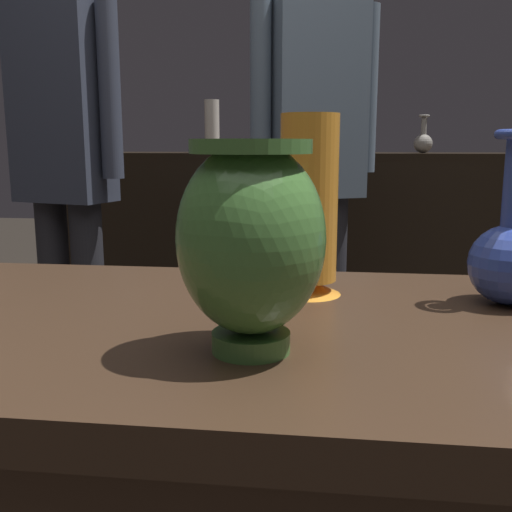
{
  "coord_description": "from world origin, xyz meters",
  "views": [
    {
      "loc": [
        0.09,
        -0.77,
        1.04
      ],
      "look_at": [
        -0.0,
        -0.06,
        0.9
      ],
      "focal_mm": 41.45,
      "sensor_mm": 36.0,
      "label": 1
    }
  ],
  "objects_px": {
    "shelf_vase_right": "(423,141)",
    "visitor_near_left": "(64,152)",
    "shelf_vase_left": "(212,127)",
    "visitor_center_back": "(315,148)",
    "vase_tall_behind": "(510,253)",
    "shelf_vase_far_left": "(106,136)",
    "shelf_vase_center": "(314,140)",
    "vase_left_accent": "(309,209)",
    "vase_centerpiece": "(247,238)"
  },
  "relations": [
    {
      "from": "visitor_near_left",
      "to": "shelf_vase_left",
      "type": "bearing_deg",
      "value": -89.71
    },
    {
      "from": "vase_centerpiece",
      "to": "shelf_vase_far_left",
      "type": "bearing_deg",
      "value": 114.57
    },
    {
      "from": "shelf_vase_far_left",
      "to": "shelf_vase_center",
      "type": "relative_size",
      "value": 0.64
    },
    {
      "from": "visitor_center_back",
      "to": "shelf_vase_center",
      "type": "bearing_deg",
      "value": -114.57
    },
    {
      "from": "vase_centerpiece",
      "to": "shelf_vase_left",
      "type": "distance_m",
      "value": 2.45
    },
    {
      "from": "vase_centerpiece",
      "to": "visitor_center_back",
      "type": "distance_m",
      "value": 1.45
    },
    {
      "from": "vase_tall_behind",
      "to": "shelf_vase_far_left",
      "type": "xyz_separation_m",
      "value": [
        -1.39,
        2.02,
        0.2
      ]
    },
    {
      "from": "vase_centerpiece",
      "to": "shelf_vase_right",
      "type": "bearing_deg",
      "value": 77.08
    },
    {
      "from": "vase_left_accent",
      "to": "shelf_vase_center",
      "type": "distance_m",
      "value": 2.06
    },
    {
      "from": "vase_left_accent",
      "to": "shelf_vase_right",
      "type": "bearing_deg",
      "value": 76.96
    },
    {
      "from": "vase_left_accent",
      "to": "visitor_center_back",
      "type": "distance_m",
      "value": 1.18
    },
    {
      "from": "shelf_vase_far_left",
      "to": "visitor_center_back",
      "type": "bearing_deg",
      "value": -37.3
    },
    {
      "from": "visitor_near_left",
      "to": "vase_left_accent",
      "type": "bearing_deg",
      "value": 145.87
    },
    {
      "from": "visitor_center_back",
      "to": "vase_tall_behind",
      "type": "bearing_deg",
      "value": 78.5
    },
    {
      "from": "shelf_vase_left",
      "to": "visitor_center_back",
      "type": "distance_m",
      "value": 1.09
    },
    {
      "from": "visitor_center_back",
      "to": "visitor_near_left",
      "type": "xyz_separation_m",
      "value": [
        -0.85,
        -0.15,
        -0.01
      ]
    },
    {
      "from": "shelf_vase_center",
      "to": "shelf_vase_left",
      "type": "distance_m",
      "value": 0.53
    },
    {
      "from": "shelf_vase_far_left",
      "to": "shelf_vase_left",
      "type": "distance_m",
      "value": 0.54
    },
    {
      "from": "vase_left_accent",
      "to": "shelf_vase_left",
      "type": "distance_m",
      "value": 2.2
    },
    {
      "from": "vase_left_accent",
      "to": "visitor_center_back",
      "type": "xyz_separation_m",
      "value": [
        -0.02,
        1.18,
        0.08
      ]
    },
    {
      "from": "vase_centerpiece",
      "to": "shelf_vase_right",
      "type": "relative_size",
      "value": 1.35
    },
    {
      "from": "shelf_vase_center",
      "to": "shelf_vase_left",
      "type": "height_order",
      "value": "shelf_vase_left"
    },
    {
      "from": "visitor_near_left",
      "to": "shelf_vase_center",
      "type": "bearing_deg",
      "value": -112.83
    },
    {
      "from": "vase_centerpiece",
      "to": "vase_tall_behind",
      "type": "relative_size",
      "value": 0.94
    },
    {
      "from": "visitor_center_back",
      "to": "visitor_near_left",
      "type": "bearing_deg",
      "value": -16.54
    },
    {
      "from": "shelf_vase_far_left",
      "to": "shelf_vase_left",
      "type": "relative_size",
      "value": 0.51
    },
    {
      "from": "vase_left_accent",
      "to": "shelf_vase_left",
      "type": "bearing_deg",
      "value": 105.17
    },
    {
      "from": "shelf_vase_far_left",
      "to": "shelf_vase_right",
      "type": "bearing_deg",
      "value": 0.71
    },
    {
      "from": "shelf_vase_center",
      "to": "shelf_vase_left",
      "type": "relative_size",
      "value": 0.79
    },
    {
      "from": "shelf_vase_right",
      "to": "visitor_near_left",
      "type": "bearing_deg",
      "value": -143.67
    },
    {
      "from": "vase_centerpiece",
      "to": "shelf_vase_right",
      "type": "xyz_separation_m",
      "value": [
        0.52,
        2.28,
        0.11
      ]
    },
    {
      "from": "vase_tall_behind",
      "to": "visitor_near_left",
      "type": "relative_size",
      "value": 0.15
    },
    {
      "from": "visitor_center_back",
      "to": "visitor_near_left",
      "type": "height_order",
      "value": "visitor_center_back"
    },
    {
      "from": "vase_centerpiece",
      "to": "vase_left_accent",
      "type": "xyz_separation_m",
      "value": [
        0.06,
        0.27,
        0.0
      ]
    },
    {
      "from": "shelf_vase_right",
      "to": "visitor_near_left",
      "type": "xyz_separation_m",
      "value": [
        -1.34,
        -0.98,
        -0.04
      ]
    },
    {
      "from": "vase_centerpiece",
      "to": "shelf_vase_center",
      "type": "distance_m",
      "value": 2.34
    },
    {
      "from": "shelf_vase_left",
      "to": "shelf_vase_right",
      "type": "relative_size",
      "value": 1.48
    },
    {
      "from": "shelf_vase_far_left",
      "to": "visitor_center_back",
      "type": "height_order",
      "value": "visitor_center_back"
    },
    {
      "from": "vase_tall_behind",
      "to": "shelf_vase_center",
      "type": "xyz_separation_m",
      "value": [
        -0.35,
        2.08,
        0.18
      ]
    },
    {
      "from": "shelf_vase_center",
      "to": "shelf_vase_left",
      "type": "bearing_deg",
      "value": 173.61
    },
    {
      "from": "visitor_near_left",
      "to": "vase_centerpiece",
      "type": "bearing_deg",
      "value": 137.56
    },
    {
      "from": "vase_tall_behind",
      "to": "vase_left_accent",
      "type": "xyz_separation_m",
      "value": [
        -0.3,
        0.02,
        0.06
      ]
    },
    {
      "from": "vase_centerpiece",
      "to": "vase_tall_behind",
      "type": "xyz_separation_m",
      "value": [
        0.36,
        0.25,
        -0.06
      ]
    },
    {
      "from": "shelf_vase_far_left",
      "to": "vase_centerpiece",
      "type": "bearing_deg",
      "value": -65.43
    },
    {
      "from": "vase_left_accent",
      "to": "shelf_vase_far_left",
      "type": "bearing_deg",
      "value": 118.79
    },
    {
      "from": "vase_tall_behind",
      "to": "shelf_vase_left",
      "type": "height_order",
      "value": "shelf_vase_left"
    },
    {
      "from": "shelf_vase_right",
      "to": "visitor_center_back",
      "type": "distance_m",
      "value": 0.97
    },
    {
      "from": "vase_centerpiece",
      "to": "visitor_near_left",
      "type": "bearing_deg",
      "value": 122.02
    },
    {
      "from": "visitor_center_back",
      "to": "vase_left_accent",
      "type": "bearing_deg",
      "value": 64.65
    },
    {
      "from": "vase_tall_behind",
      "to": "visitor_center_back",
      "type": "height_order",
      "value": "visitor_center_back"
    }
  ]
}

